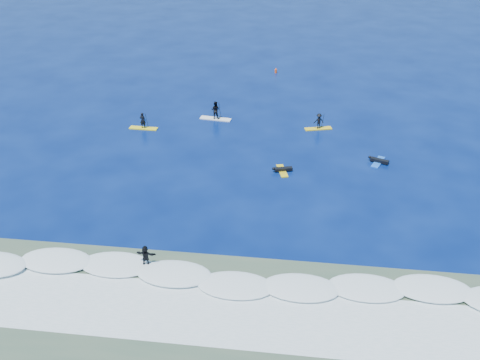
# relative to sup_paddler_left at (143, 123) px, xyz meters

# --- Properties ---
(ground) EXTENTS (160.00, 160.00, 0.00)m
(ground) POSITION_rel_sup_paddler_left_xyz_m (11.17, -11.63, -0.62)
(ground) COLOR #031348
(ground) RESTS_ON ground
(shallow_water) EXTENTS (90.00, 13.00, 0.01)m
(shallow_water) POSITION_rel_sup_paddler_left_xyz_m (11.17, -25.63, -0.61)
(shallow_water) COLOR #3B5140
(shallow_water) RESTS_ON ground
(breaking_wave) EXTENTS (40.00, 6.00, 0.30)m
(breaking_wave) POSITION_rel_sup_paddler_left_xyz_m (11.17, -21.63, -0.62)
(breaking_wave) COLOR white
(breaking_wave) RESTS_ON ground
(whitewater) EXTENTS (34.00, 5.00, 0.02)m
(whitewater) POSITION_rel_sup_paddler_left_xyz_m (11.17, -24.63, -0.62)
(whitewater) COLOR silver
(whitewater) RESTS_ON ground
(sup_paddler_left) EXTENTS (2.84, 0.81, 1.98)m
(sup_paddler_left) POSITION_rel_sup_paddler_left_xyz_m (0.00, 0.00, 0.00)
(sup_paddler_left) COLOR yellow
(sup_paddler_left) RESTS_ON ground
(sup_paddler_center) EXTENTS (3.32, 1.20, 2.27)m
(sup_paddler_center) POSITION_rel_sup_paddler_left_xyz_m (6.78, 3.20, 0.23)
(sup_paddler_center) COLOR white
(sup_paddler_center) RESTS_ON ground
(sup_paddler_right) EXTENTS (2.80, 1.38, 1.91)m
(sup_paddler_right) POSITION_rel_sup_paddler_left_xyz_m (17.34, 2.04, 0.13)
(sup_paddler_right) COLOR yellow
(sup_paddler_right) RESTS_ON ground
(prone_paddler_near) EXTENTS (1.76, 2.31, 0.47)m
(prone_paddler_near) POSITION_rel_sup_paddler_left_xyz_m (14.25, -7.09, -0.46)
(prone_paddler_near) COLOR yellow
(prone_paddler_near) RESTS_ON ground
(prone_paddler_far) EXTENTS (1.80, 2.39, 0.49)m
(prone_paddler_far) POSITION_rel_sup_paddler_left_xyz_m (22.58, -4.47, -0.45)
(prone_paddler_far) COLOR blue
(prone_paddler_far) RESTS_ON ground
(wave_surfer) EXTENTS (2.12, 0.71, 1.51)m
(wave_surfer) POSITION_rel_sup_paddler_left_xyz_m (6.19, -20.94, 0.23)
(wave_surfer) COLOR white
(wave_surfer) RESTS_ON breaking_wave
(marker_buoy) EXTENTS (0.30, 0.30, 0.72)m
(marker_buoy) POSITION_rel_sup_paddler_left_xyz_m (12.04, 18.60, -0.31)
(marker_buoy) COLOR #FE4E16
(marker_buoy) RESTS_ON ground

